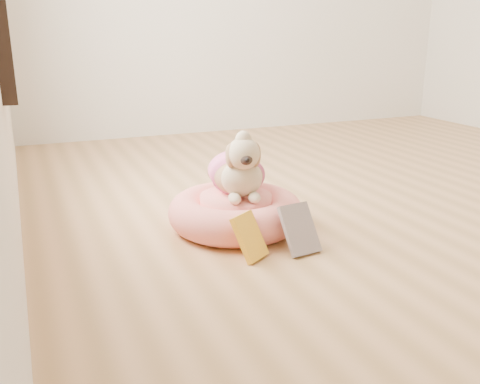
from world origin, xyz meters
name	(u,v)px	position (x,y,z in m)	size (l,w,h in m)	color
floor	(411,196)	(0.00, 0.00, 0.00)	(4.50, 4.50, 0.00)	#AE7E48
pet_bed	(236,212)	(-1.08, -0.07, 0.08)	(0.62, 0.62, 0.16)	#F05E6A
dog	(238,160)	(-1.06, -0.06, 0.32)	(0.30, 0.44, 0.32)	brown
book_yellow	(250,237)	(-1.16, -0.41, 0.09)	(0.13, 0.02, 0.19)	#FFF91A
book_white	(300,229)	(-0.94, -0.42, 0.10)	(0.14, 0.02, 0.22)	silver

